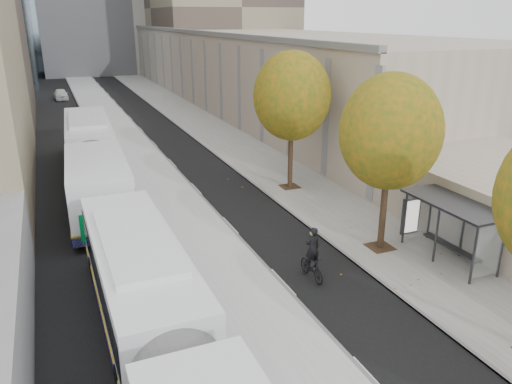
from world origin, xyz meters
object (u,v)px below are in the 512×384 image
bus_shelter (457,212)px  bus_near (167,349)px  cyclist (312,260)px  distant_car (61,94)px  bus_far (92,157)px

bus_shelter → bus_near: (-12.81, -3.46, -0.58)m
bus_shelter → cyclist: bus_shelter is taller
bus_near → distant_car: 55.73m
bus_shelter → bus_far: (-12.81, 16.03, -0.43)m
bus_far → cyclist: bearing=-63.8°
cyclist → distant_car: (-7.05, 51.39, -0.15)m
bus_far → bus_shelter: bearing=-48.8°
bus_near → distant_car: bus_near is taller
distant_car → bus_shelter: bearing=-77.7°
bus_shelter → distant_car: size_ratio=1.15×
bus_near → cyclist: (6.63, 4.33, -0.80)m
bus_far → distant_car: bus_far is taller
bus_shelter → bus_far: 20.52m
bus_near → bus_far: size_ratio=0.91×
bus_far → distant_car: (-0.41, 36.23, -1.11)m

